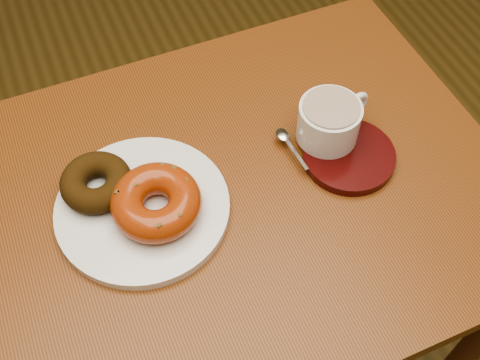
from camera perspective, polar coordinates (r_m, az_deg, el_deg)
name	(u,v)px	position (r m, az deg, el deg)	size (l,w,h in m)	color
cafe_table	(229,235)	(0.98, -1.08, -5.22)	(0.84, 0.63, 0.78)	brown
donut_plate	(143,208)	(0.86, -9.21, -2.65)	(0.25, 0.25, 0.02)	silver
donut_cinnamon	(96,182)	(0.87, -13.47, -0.22)	(0.10, 0.10, 0.04)	#321F0A
donut_caramel	(156,202)	(0.83, -7.96, -2.09)	(0.16, 0.16, 0.05)	#973710
saucer	(349,156)	(0.92, 10.27, 2.26)	(0.14, 0.14, 0.01)	#330707
coffee_cup	(330,121)	(0.91, 8.51, 5.58)	(0.12, 0.09, 0.07)	silver
teaspoon	(285,138)	(0.92, 4.30, 3.97)	(0.02, 0.09, 0.01)	silver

